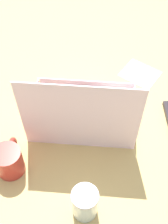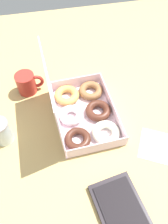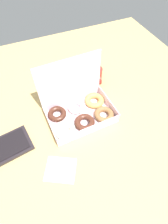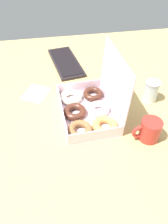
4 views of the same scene
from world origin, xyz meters
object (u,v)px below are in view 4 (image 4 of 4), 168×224
at_px(coffee_mug, 149,130).
at_px(glass_jar, 151,91).
at_px(donut_box, 89,108).
at_px(keyboard, 66,62).

height_order(coffee_mug, glass_jar, glass_jar).
bearing_deg(glass_jar, donut_box, -81.56).
bearing_deg(coffee_mug, keyboard, -158.04).
distance_m(keyboard, glass_jar, 0.59).
height_order(donut_box, keyboard, donut_box).
bearing_deg(keyboard, glass_jar, 41.40).
bearing_deg(keyboard, donut_box, 6.86).
relative_size(donut_box, coffee_mug, 3.04).
distance_m(donut_box, coffee_mug, 0.29).
bearing_deg(keyboard, coffee_mug, 21.96).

